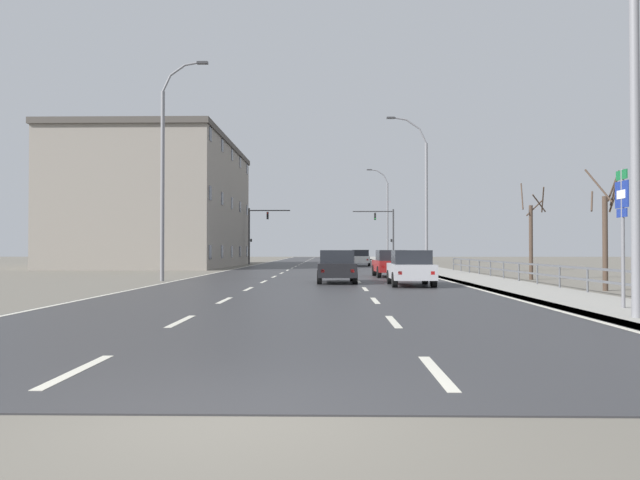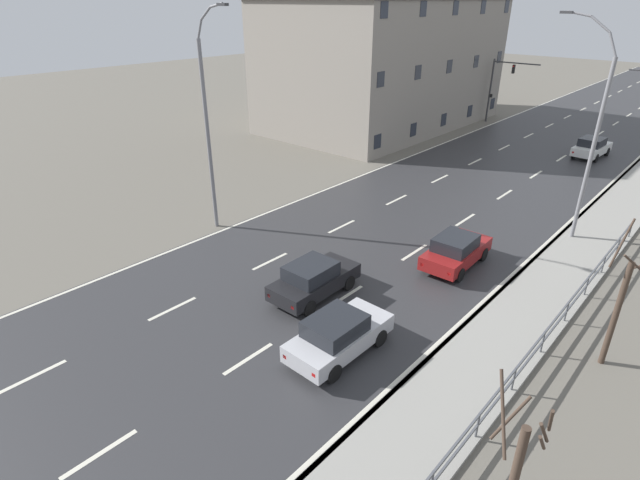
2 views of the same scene
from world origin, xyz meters
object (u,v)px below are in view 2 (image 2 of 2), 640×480
(street_lamp_midground, at_px, (591,138))
(car_far_left, at_px, (592,147))
(street_lamp_left_bank, at_px, (209,127))
(car_far_right, at_px, (339,334))
(brick_building, at_px, (385,62))
(car_near_left, at_px, (456,250))
(traffic_signal_left, at_px, (499,82))
(car_near_right, at_px, (314,279))

(street_lamp_midground, height_order, car_far_left, street_lamp_midground)
(street_lamp_left_bank, distance_m, car_far_left, 30.55)
(street_lamp_midground, relative_size, car_far_right, 2.64)
(car_far_left, height_order, car_far_right, same)
(car_far_left, distance_m, brick_building, 19.88)
(car_near_left, distance_m, brick_building, 29.93)
(street_lamp_left_bank, relative_size, car_far_left, 2.67)
(car_near_left, xyz_separation_m, car_far_right, (0.02, -8.58, 0.00))
(street_lamp_midground, xyz_separation_m, traffic_signal_left, (-14.53, 23.07, -1.33))
(traffic_signal_left, distance_m, car_near_right, 37.27)
(car_far_right, height_order, brick_building, brick_building)
(street_lamp_left_bank, distance_m, car_near_right, 10.03)
(car_near_right, relative_size, brick_building, 0.18)
(car_near_right, height_order, car_near_left, same)
(brick_building, bearing_deg, car_near_right, -59.63)
(street_lamp_midground, xyz_separation_m, car_far_right, (-2.95, -15.37, -4.49))
(car_near_right, height_order, car_far_right, same)
(car_near_right, xyz_separation_m, car_far_left, (2.62, 29.68, 0.00))
(traffic_signal_left, distance_m, car_far_right, 40.27)
(traffic_signal_left, distance_m, car_far_left, 13.15)
(car_far_left, height_order, brick_building, brick_building)
(street_lamp_midground, xyz_separation_m, car_near_left, (-2.97, -6.78, -4.49))
(traffic_signal_left, bearing_deg, car_far_left, -30.64)
(street_lamp_left_bank, height_order, car_near_right, street_lamp_left_bank)
(traffic_signal_left, xyz_separation_m, car_near_right, (8.36, -36.19, -3.16))
(car_near_left, xyz_separation_m, car_far_left, (-0.57, 23.35, 0.00))
(street_lamp_midground, distance_m, street_lamp_left_bank, 18.74)
(street_lamp_left_bank, bearing_deg, street_lamp_midground, 37.52)
(traffic_signal_left, relative_size, car_near_left, 1.46)
(car_near_left, distance_m, car_far_left, 23.36)
(car_near_right, distance_m, car_far_left, 29.80)
(street_lamp_midground, relative_size, street_lamp_left_bank, 0.97)
(car_far_right, bearing_deg, street_lamp_midground, 79.93)
(car_near_right, distance_m, car_near_left, 7.09)
(brick_building, bearing_deg, car_far_right, -57.04)
(street_lamp_left_bank, height_order, car_far_right, street_lamp_left_bank)
(street_lamp_left_bank, bearing_deg, car_near_left, 21.27)
(street_lamp_left_bank, distance_m, car_near_left, 13.60)
(street_lamp_left_bank, distance_m, car_far_right, 13.41)
(street_lamp_midground, xyz_separation_m, car_far_left, (-3.55, 16.57, -4.49))
(street_lamp_midground, bearing_deg, brick_building, 146.35)
(traffic_signal_left, relative_size, brick_building, 0.26)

